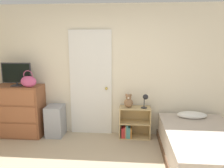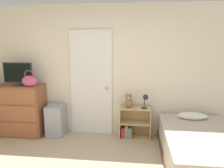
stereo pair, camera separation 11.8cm
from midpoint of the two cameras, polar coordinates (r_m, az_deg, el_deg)
The scene contains 10 objects.
wall_back at distance 4.31m, azimuth -2.62°, elevation 3.32°, with size 10.00×0.06×2.55m.
door_closed at distance 4.34m, azimuth -6.33°, elevation 0.14°, with size 0.83×0.09×2.07m.
dresser at distance 4.73m, azimuth -23.53°, elevation -6.41°, with size 0.90×0.46×1.02m.
tv at distance 4.55m, azimuth -24.39°, elevation 2.43°, with size 0.58×0.16×0.44m.
handbag at distance 4.35m, azimuth -21.71°, elevation 0.66°, with size 0.30×0.12×0.31m.
storage_bin at distance 4.55m, azimuth -15.28°, elevation -9.25°, with size 0.33×0.38×0.61m.
bookshelf at distance 4.36m, azimuth 4.57°, elevation -10.54°, with size 0.60×0.29×0.61m.
teddy_bear at distance 4.20m, azimuth 3.52°, elevation -4.58°, with size 0.17×0.17×0.26m.
desk_lamp at distance 4.15m, azimuth 7.88°, elevation -3.74°, with size 0.13×0.12×0.28m.
bed at distance 3.82m, azimuth 21.68°, elevation -14.90°, with size 1.20×1.86×0.59m.
Camera 1 is at (0.48, -2.04, 1.88)m, focal length 35.00 mm.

